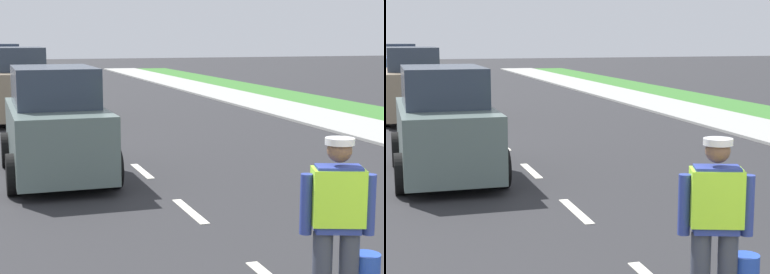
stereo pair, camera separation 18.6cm
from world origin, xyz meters
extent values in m
plane|color=#28282B|center=(0.00, 21.00, 0.00)|extent=(96.00, 96.00, 0.00)
cube|color=silver|center=(0.00, 5.70, 0.01)|extent=(0.14, 1.40, 0.01)
cube|color=silver|center=(0.00, 8.70, 0.01)|extent=(0.14, 1.40, 0.01)
cube|color=silver|center=(0.00, 11.70, 0.01)|extent=(0.14, 1.40, 0.01)
cube|color=silver|center=(0.00, 14.70, 0.01)|extent=(0.14, 1.40, 0.01)
cube|color=silver|center=(0.00, 17.70, 0.01)|extent=(0.14, 1.40, 0.01)
cube|color=silver|center=(0.00, 20.70, 0.01)|extent=(0.14, 1.40, 0.01)
cube|color=silver|center=(0.00, 23.70, 0.01)|extent=(0.14, 1.40, 0.01)
cube|color=silver|center=(0.00, 26.70, 0.01)|extent=(0.14, 1.40, 0.01)
cube|color=silver|center=(0.00, 29.70, 0.01)|extent=(0.14, 1.40, 0.01)
cube|color=silver|center=(0.00, 32.70, 0.01)|extent=(0.14, 1.40, 0.01)
cube|color=silver|center=(0.00, 35.70, 0.01)|extent=(0.14, 1.40, 0.01)
cube|color=silver|center=(0.00, 38.70, 0.01)|extent=(0.14, 1.40, 0.01)
cube|color=silver|center=(0.00, 41.70, 0.01)|extent=(0.14, 1.40, 0.01)
cube|color=silver|center=(0.00, 44.70, 0.01)|extent=(0.14, 1.40, 0.01)
cube|color=silver|center=(0.00, 47.70, 0.01)|extent=(0.14, 1.40, 0.01)
cube|color=navy|center=(0.15, 1.82, 1.12)|extent=(0.46, 0.36, 0.60)
cube|color=#A5EA33|center=(0.15, 1.82, 1.14)|extent=(0.53, 0.42, 0.51)
cylinder|color=navy|center=(-0.12, 1.91, 1.07)|extent=(0.11, 0.11, 0.55)
cylinder|color=navy|center=(0.41, 1.73, 1.07)|extent=(0.11, 0.11, 0.55)
sphere|color=brown|center=(0.15, 1.82, 1.56)|extent=(0.22, 0.22, 0.22)
cylinder|color=silver|center=(0.15, 1.82, 1.64)|extent=(0.26, 0.26, 0.06)
cylinder|color=#2347B7|center=(0.46, 1.81, 0.45)|extent=(0.26, 0.26, 0.26)
cube|color=#1E4799|center=(-1.63, 32.96, 0.80)|extent=(1.67, 3.94, 1.23)
cube|color=#2D3847|center=(-1.63, 33.05, 1.76)|extent=(1.47, 2.17, 0.70)
cylinder|color=black|center=(-0.78, 31.73, 0.34)|extent=(0.22, 0.68, 0.68)
cylinder|color=black|center=(-0.78, 34.18, 0.34)|extent=(0.22, 0.68, 0.68)
cube|color=slate|center=(-1.59, 8.73, 0.74)|extent=(1.60, 3.88, 1.12)
cube|color=#2D3847|center=(-1.59, 8.83, 1.65)|extent=(1.41, 2.14, 0.70)
cylinder|color=black|center=(-0.77, 7.53, 0.34)|extent=(0.22, 0.68, 0.68)
cylinder|color=black|center=(-2.41, 7.53, 0.34)|extent=(0.22, 0.68, 0.68)
cylinder|color=black|center=(-0.77, 9.94, 0.34)|extent=(0.22, 0.68, 0.68)
cylinder|color=black|center=(-2.41, 9.94, 0.34)|extent=(0.22, 0.68, 0.68)
cube|color=gray|center=(-1.75, 17.14, 0.84)|extent=(1.66, 4.21, 1.33)
cube|color=#2D3847|center=(-1.75, 17.25, 1.86)|extent=(1.46, 2.32, 0.70)
cylinder|color=black|center=(-0.90, 15.84, 0.34)|extent=(0.22, 0.68, 0.68)
cylinder|color=black|center=(-0.90, 18.45, 0.34)|extent=(0.22, 0.68, 0.68)
camera|label=1|loc=(-2.82, -3.16, 2.56)|focal=61.08mm
camera|label=2|loc=(-2.64, -3.21, 2.56)|focal=61.08mm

